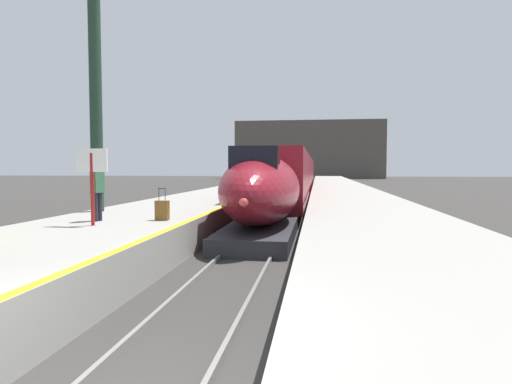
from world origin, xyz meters
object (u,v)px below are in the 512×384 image
station_column_mid (95,62)px  passenger_near_edge (97,188)px  departure_info_board (92,171)px  passenger_far_waiting (233,179)px  rolling_suitcase (162,210)px  highspeed_train_main (295,175)px

station_column_mid → passenger_near_edge: size_ratio=5.29×
station_column_mid → departure_info_board: 5.67m
passenger_near_edge → passenger_far_waiting: same height
station_column_mid → passenger_near_edge: station_column_mid is taller
station_column_mid → passenger_near_edge: 5.40m
passenger_near_edge → rolling_suitcase: passenger_near_edge is taller
rolling_suitcase → departure_info_board: bearing=-136.1°
highspeed_train_main → passenger_far_waiting: 18.15m
passenger_near_edge → passenger_far_waiting: size_ratio=1.00×
passenger_far_waiting → rolling_suitcase: passenger_far_waiting is taller
highspeed_train_main → passenger_far_waiting: bearing=-97.3°
passenger_near_edge → departure_info_board: bearing=-69.6°
passenger_near_edge → passenger_far_waiting: (2.14, 10.07, 0.00)m
station_column_mid → rolling_suitcase: (3.29, -2.29, -5.09)m
highspeed_train_main → departure_info_board: 29.32m
station_column_mid → passenger_near_edge: (1.46, -2.76, -4.41)m
highspeed_train_main → station_column_mid: bearing=-103.1°
rolling_suitcase → station_column_mid: bearing=145.2°
highspeed_train_main → passenger_far_waiting: (-2.30, -18.01, 0.09)m
highspeed_train_main → rolling_suitcase: bearing=-95.4°
departure_info_board → highspeed_train_main: bearing=82.0°
passenger_near_edge → rolling_suitcase: bearing=14.4°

